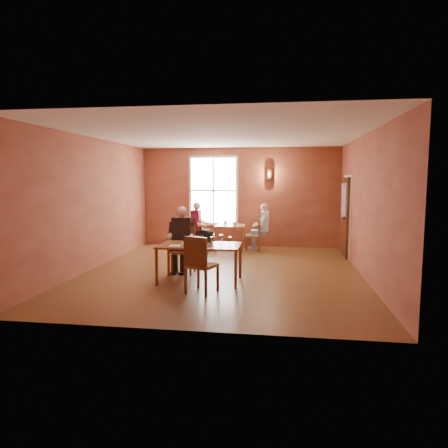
# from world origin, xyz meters

# --- Properties ---
(ground) EXTENTS (6.00, 7.00, 0.01)m
(ground) POSITION_xyz_m (0.00, 0.00, 0.00)
(ground) COLOR brown
(ground) RESTS_ON ground
(wall_back) EXTENTS (6.00, 0.04, 3.00)m
(wall_back) POSITION_xyz_m (0.00, 3.50, 1.50)
(wall_back) COLOR brown
(wall_back) RESTS_ON ground
(wall_front) EXTENTS (6.00, 0.04, 3.00)m
(wall_front) POSITION_xyz_m (0.00, -3.50, 1.50)
(wall_front) COLOR brown
(wall_front) RESTS_ON ground
(wall_left) EXTENTS (0.04, 7.00, 3.00)m
(wall_left) POSITION_xyz_m (-3.00, 0.00, 1.50)
(wall_left) COLOR brown
(wall_left) RESTS_ON ground
(wall_right) EXTENTS (0.04, 7.00, 3.00)m
(wall_right) POSITION_xyz_m (3.00, 0.00, 1.50)
(wall_right) COLOR brown
(wall_right) RESTS_ON ground
(ceiling) EXTENTS (6.00, 7.00, 0.04)m
(ceiling) POSITION_xyz_m (0.00, 0.00, 3.00)
(ceiling) COLOR white
(ceiling) RESTS_ON wall_back
(window) EXTENTS (1.36, 0.10, 1.96)m
(window) POSITION_xyz_m (-0.80, 3.45, 1.70)
(window) COLOR white
(window) RESTS_ON wall_back
(door) EXTENTS (0.12, 1.04, 2.10)m
(door) POSITION_xyz_m (2.94, 2.30, 1.05)
(door) COLOR maroon
(door) RESTS_ON ground
(wall_sconce) EXTENTS (0.16, 0.16, 0.28)m
(wall_sconce) POSITION_xyz_m (0.90, 3.40, 2.20)
(wall_sconce) COLOR brown
(wall_sconce) RESTS_ON wall_back
(main_table) EXTENTS (1.62, 0.91, 0.76)m
(main_table) POSITION_xyz_m (-0.33, -0.91, 0.38)
(main_table) COLOR brown
(main_table) RESTS_ON ground
(chair_diner_main) EXTENTS (0.45, 0.45, 1.01)m
(chair_diner_main) POSITION_xyz_m (-0.83, -0.26, 0.51)
(chair_diner_main) COLOR brown
(chair_diner_main) RESTS_ON ground
(diner_main) EXTENTS (0.56, 0.56, 1.40)m
(diner_main) POSITION_xyz_m (-0.83, -0.29, 0.70)
(diner_main) COLOR black
(diner_main) RESTS_ON ground
(chair_empty) EXTENTS (0.60, 0.60, 1.05)m
(chair_empty) POSITION_xyz_m (-0.14, -1.67, 0.53)
(chair_empty) COLOR #3D250E
(chair_empty) RESTS_ON ground
(plate_food) EXTENTS (0.34, 0.34, 0.04)m
(plate_food) POSITION_xyz_m (-0.55, -0.92, 0.78)
(plate_food) COLOR white
(plate_food) RESTS_ON main_table
(sandwich) EXTENTS (0.12, 0.12, 0.11)m
(sandwich) POSITION_xyz_m (-0.54, -0.82, 0.81)
(sandwich) COLOR tan
(sandwich) RESTS_ON main_table
(goblet_a) EXTENTS (0.09, 0.09, 0.21)m
(goblet_a) POSITION_xyz_m (0.09, -0.85, 0.86)
(goblet_a) COLOR white
(goblet_a) RESTS_ON main_table
(goblet_b) EXTENTS (0.10, 0.10, 0.20)m
(goblet_b) POSITION_xyz_m (0.29, -1.03, 0.86)
(goblet_b) COLOR white
(goblet_b) RESTS_ON main_table
(goblet_c) EXTENTS (0.09, 0.09, 0.21)m
(goblet_c) POSITION_xyz_m (-0.03, -1.10, 0.86)
(goblet_c) COLOR white
(goblet_c) RESTS_ON main_table
(menu_stand) EXTENTS (0.15, 0.10, 0.23)m
(menu_stand) POSITION_xyz_m (-0.18, -0.63, 0.87)
(menu_stand) COLOR black
(menu_stand) RESTS_ON main_table
(knife) EXTENTS (0.21, 0.02, 0.00)m
(knife) POSITION_xyz_m (-0.35, -1.16, 0.76)
(knife) COLOR silver
(knife) RESTS_ON main_table
(napkin) EXTENTS (0.23, 0.23, 0.01)m
(napkin) POSITION_xyz_m (-0.78, -1.13, 0.76)
(napkin) COLOR white
(napkin) RESTS_ON main_table
(second_table) EXTENTS (0.83, 0.83, 0.73)m
(second_table) POSITION_xyz_m (-0.18, 2.73, 0.37)
(second_table) COLOR brown
(second_table) RESTS_ON ground
(chair_diner_white) EXTENTS (0.41, 0.41, 0.92)m
(chair_diner_white) POSITION_xyz_m (0.47, 2.73, 0.46)
(chair_diner_white) COLOR #4C2416
(chair_diner_white) RESTS_ON ground
(diner_white) EXTENTS (0.53, 0.53, 1.31)m
(diner_white) POSITION_xyz_m (0.50, 2.73, 0.66)
(diner_white) COLOR white
(diner_white) RESTS_ON ground
(chair_diner_maroon) EXTENTS (0.39, 0.39, 0.89)m
(chair_diner_maroon) POSITION_xyz_m (-0.83, 2.73, 0.45)
(chair_diner_maroon) COLOR #3E2413
(chair_diner_maroon) RESTS_ON ground
(diner_maroon) EXTENTS (0.54, 0.54, 1.34)m
(diner_maroon) POSITION_xyz_m (-0.86, 2.73, 0.67)
(diner_maroon) COLOR maroon
(diner_maroon) RESTS_ON ground
(cup_a) EXTENTS (0.16, 0.16, 0.10)m
(cup_a) POSITION_xyz_m (-0.05, 2.65, 0.78)
(cup_a) COLOR silver
(cup_a) RESTS_ON second_table
(cup_b) EXTENTS (0.11, 0.11, 0.10)m
(cup_b) POSITION_xyz_m (-0.35, 2.89, 0.78)
(cup_b) COLOR white
(cup_b) RESTS_ON second_table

